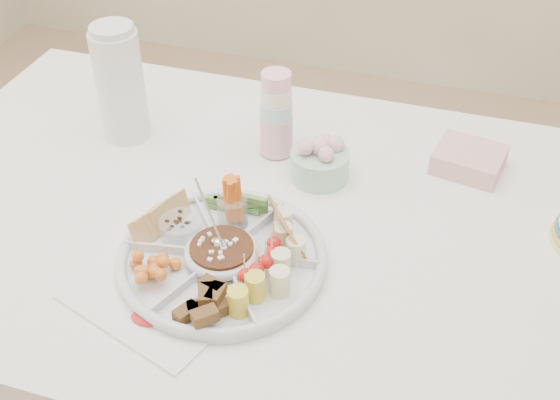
% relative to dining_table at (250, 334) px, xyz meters
% --- Properties ---
extents(dining_table, '(1.52, 1.02, 0.76)m').
position_rel_dining_table_xyz_m(dining_table, '(0.00, 0.00, 0.00)').
color(dining_table, white).
rests_on(dining_table, floor).
extents(party_tray, '(0.43, 0.43, 0.04)m').
position_rel_dining_table_xyz_m(party_tray, '(0.01, -0.16, 0.40)').
color(party_tray, silver).
rests_on(party_tray, dining_table).
extents(bean_dip, '(0.13, 0.13, 0.04)m').
position_rel_dining_table_xyz_m(bean_dip, '(0.01, -0.16, 0.41)').
color(bean_dip, '#401C0D').
rests_on(bean_dip, party_tray).
extents(tortillas, '(0.13, 0.13, 0.07)m').
position_rel_dining_table_xyz_m(tortillas, '(0.11, -0.08, 0.42)').
color(tortillas, '#A16943').
rests_on(tortillas, party_tray).
extents(carrot_cucumber, '(0.13, 0.13, 0.10)m').
position_rel_dining_table_xyz_m(carrot_cucumber, '(-0.01, -0.03, 0.44)').
color(carrot_cucumber, orange).
rests_on(carrot_cucumber, party_tray).
extents(pita_raisins, '(0.13, 0.13, 0.06)m').
position_rel_dining_table_xyz_m(pita_raisins, '(-0.11, -0.11, 0.42)').
color(pita_raisins, tan).
rests_on(pita_raisins, party_tray).
extents(cherries, '(0.12, 0.12, 0.04)m').
position_rel_dining_table_xyz_m(cherries, '(-0.09, -0.24, 0.42)').
color(cherries, orange).
rests_on(cherries, party_tray).
extents(granola_chunks, '(0.13, 0.13, 0.05)m').
position_rel_dining_table_xyz_m(granola_chunks, '(0.03, -0.29, 0.42)').
color(granola_chunks, '#4C3019').
rests_on(granola_chunks, party_tray).
extents(banana_tomato, '(0.13, 0.13, 0.10)m').
position_rel_dining_table_xyz_m(banana_tomato, '(0.13, -0.20, 0.44)').
color(banana_tomato, '#DCD986').
rests_on(banana_tomato, party_tray).
extents(cup_stack, '(0.08, 0.08, 0.20)m').
position_rel_dining_table_xyz_m(cup_stack, '(-0.00, 0.22, 0.48)').
color(cup_stack, beige).
rests_on(cup_stack, dining_table).
extents(thermos, '(0.13, 0.13, 0.28)m').
position_rel_dining_table_xyz_m(thermos, '(-0.35, 0.18, 0.52)').
color(thermos, white).
rests_on(thermos, dining_table).
extents(flower_bowl, '(0.15, 0.15, 0.09)m').
position_rel_dining_table_xyz_m(flower_bowl, '(0.12, 0.16, 0.43)').
color(flower_bowl, '#A2B7AE').
rests_on(flower_bowl, dining_table).
extents(napkin_stack, '(0.16, 0.15, 0.05)m').
position_rel_dining_table_xyz_m(napkin_stack, '(0.42, 0.28, 0.40)').
color(napkin_stack, '#EBA5A9').
rests_on(napkin_stack, dining_table).
extents(placemat, '(0.31, 0.18, 0.01)m').
position_rel_dining_table_xyz_m(placemat, '(-0.09, -0.33, 0.38)').
color(placemat, white).
rests_on(placemat, dining_table).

